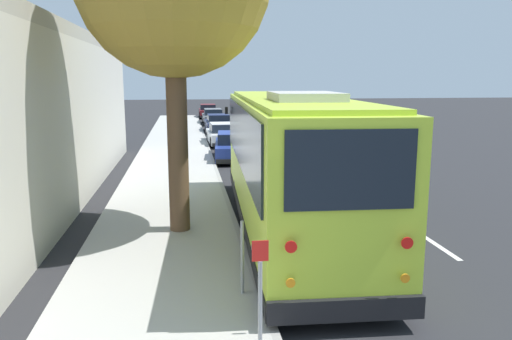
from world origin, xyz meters
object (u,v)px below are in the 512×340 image
object	(u,v)px
parked_sedan_blue	(233,147)
parked_sedan_white	(222,135)
parked_sedan_maroon	(208,111)
parked_sedan_gray	(213,117)
sign_post_near	(260,298)
parked_sedan_navy	(218,124)
shuttle_bus	(289,157)
sign_post_far	(242,257)

from	to	relation	value
parked_sedan_blue	parked_sedan_white	bearing A→B (deg)	5.15
parked_sedan_blue	parked_sedan_maroon	world-z (taller)	parked_sedan_blue
parked_sedan_gray	sign_post_near	bearing A→B (deg)	177.36
parked_sedan_navy	sign_post_near	size ratio (longest dim) A/B	2.61
shuttle_bus	parked_sedan_gray	size ratio (longest dim) A/B	2.41
parked_sedan_blue	parked_sedan_maroon	distance (m)	25.44
shuttle_bus	sign_post_far	size ratio (longest dim) A/B	8.40
parked_sedan_maroon	shuttle_bus	bearing A→B (deg)	-178.90
parked_sedan_white	parked_sedan_navy	xyz separation A→B (m)	(6.75, -0.22, 0.01)
parked_sedan_navy	sign_post_far	world-z (taller)	sign_post_far
sign_post_far	parked_sedan_gray	bearing A→B (deg)	-2.47
parked_sedan_navy	parked_sedan_gray	xyz separation A→B (m)	(6.45, 0.01, 0.00)
parked_sedan_blue	parked_sedan_maroon	xyz separation A→B (m)	(25.44, -0.03, -0.00)
shuttle_bus	sign_post_far	distance (m)	4.42
parked_sedan_navy	sign_post_far	distance (m)	27.70
sign_post_near	parked_sedan_blue	bearing A→B (deg)	-4.40
parked_sedan_navy	parked_sedan_maroon	world-z (taller)	parked_sedan_maroon
shuttle_bus	sign_post_far	bearing A→B (deg)	159.86
parked_sedan_blue	sign_post_near	size ratio (longest dim) A/B	2.73
parked_sedan_gray	sign_post_far	size ratio (longest dim) A/B	3.48
parked_sedan_white	sign_post_far	bearing A→B (deg)	174.69
parked_sedan_white	sign_post_far	xyz separation A→B (m)	(-20.91, 1.26, 0.22)
parked_sedan_gray	parked_sedan_maroon	xyz separation A→B (m)	(6.70, 0.10, 0.01)
sign_post_near	sign_post_far	world-z (taller)	sign_post_near
parked_sedan_maroon	parked_sedan_white	bearing A→B (deg)	-179.64
parked_sedan_white	parked_sedan_navy	bearing A→B (deg)	-3.73
shuttle_bus	parked_sedan_gray	world-z (taller)	shuttle_bus
parked_sedan_white	parked_sedan_navy	size ratio (longest dim) A/B	0.99
parked_sedan_blue	parked_sedan_gray	xyz separation A→B (m)	(18.74, -0.13, -0.02)
parked_sedan_navy	sign_post_far	size ratio (longest dim) A/B	3.28
parked_sedan_gray	parked_sedan_maroon	size ratio (longest dim) A/B	1.05
parked_sedan_maroon	sign_post_near	bearing A→B (deg)	178.83
parked_sedan_navy	sign_post_near	world-z (taller)	sign_post_near
parked_sedan_navy	sign_post_far	xyz separation A→B (m)	(-27.66, 1.49, 0.21)
parked_sedan_gray	sign_post_far	distance (m)	34.14
parked_sedan_blue	parked_sedan_navy	bearing A→B (deg)	3.69
parked_sedan_white	sign_post_near	distance (m)	23.01
parked_sedan_blue	parked_sedan_white	distance (m)	5.54
shuttle_bus	parked_sedan_maroon	distance (m)	36.89
shuttle_bus	sign_post_near	distance (m)	6.30
parked_sedan_blue	parked_sedan_white	size ratio (longest dim) A/B	1.05
parked_sedan_blue	sign_post_far	distance (m)	15.43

